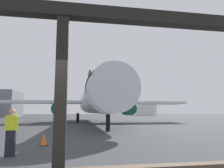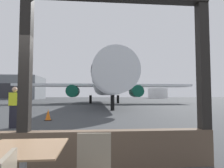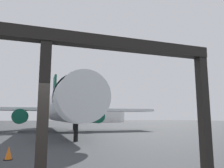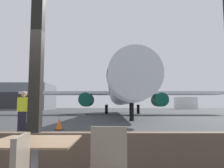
{
  "view_description": "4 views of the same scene",
  "coord_description": "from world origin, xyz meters",
  "px_view_note": "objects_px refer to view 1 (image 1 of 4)",
  "views": [
    {
      "loc": [
        0.26,
        -3.6,
        1.63
      ],
      "look_at": [
        3.25,
        13.93,
        4.02
      ],
      "focal_mm": 33.29,
      "sensor_mm": 36.0,
      "label": 1
    },
    {
      "loc": [
        1.32,
        -3.74,
        1.38
      ],
      "look_at": [
        2.57,
        10.67,
        2.24
      ],
      "focal_mm": 30.82,
      "sensor_mm": 36.0,
      "label": 2
    },
    {
      "loc": [
        -0.09,
        -4.11,
        1.89
      ],
      "look_at": [
        5.13,
        11.35,
        4.41
      ],
      "focal_mm": 35.05,
      "sensor_mm": 36.0,
      "label": 3
    },
    {
      "loc": [
        1.34,
        -3.9,
        1.15
      ],
      "look_at": [
        1.28,
        15.67,
        3.12
      ],
      "focal_mm": 35.7,
      "sensor_mm": 36.0,
      "label": 4
    }
  ],
  "objects_px": {
    "traffic_cone": "(44,140)",
    "airplane": "(95,100)",
    "ground_crew_worker": "(11,132)",
    "fuel_storage_tank": "(146,110)"
  },
  "relations": [
    {
      "from": "airplane",
      "to": "ground_crew_worker",
      "type": "distance_m",
      "value": 22.68
    },
    {
      "from": "traffic_cone",
      "to": "ground_crew_worker",
      "type": "bearing_deg",
      "value": -109.84
    },
    {
      "from": "traffic_cone",
      "to": "airplane",
      "type": "bearing_deg",
      "value": 78.02
    },
    {
      "from": "airplane",
      "to": "traffic_cone",
      "type": "distance_m",
      "value": 20.29
    },
    {
      "from": "airplane",
      "to": "ground_crew_worker",
      "type": "height_order",
      "value": "airplane"
    },
    {
      "from": "airplane",
      "to": "fuel_storage_tank",
      "type": "distance_m",
      "value": 69.47
    },
    {
      "from": "airplane",
      "to": "traffic_cone",
      "type": "xyz_separation_m",
      "value": [
        -4.16,
        -19.62,
        -3.06
      ]
    },
    {
      "from": "ground_crew_worker",
      "to": "fuel_storage_tank",
      "type": "bearing_deg",
      "value": 67.93
    },
    {
      "from": "traffic_cone",
      "to": "fuel_storage_tank",
      "type": "relative_size",
      "value": 0.06
    },
    {
      "from": "ground_crew_worker",
      "to": "traffic_cone",
      "type": "xyz_separation_m",
      "value": [
        0.85,
        2.37,
        -0.61
      ]
    }
  ]
}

